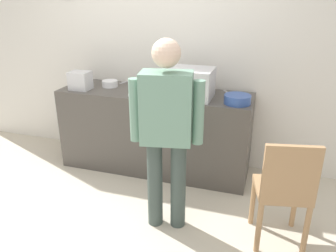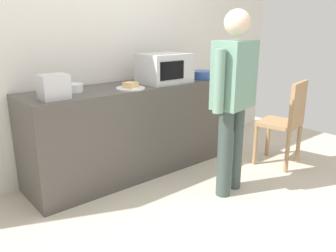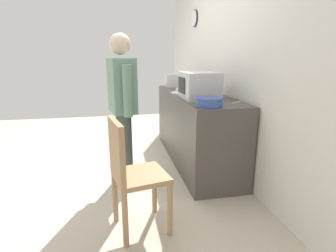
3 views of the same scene
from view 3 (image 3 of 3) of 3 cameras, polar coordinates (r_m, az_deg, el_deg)
The scene contains 12 objects.
ground_plane at distance 3.67m, azimuth -13.56°, elevation -7.96°, with size 6.00×6.00×0.00m, color beige.
back_wall at distance 3.67m, azimuth 11.58°, elevation 13.09°, with size 5.40×0.13×2.60m.
kitchen_counter at distance 3.59m, azimuth 5.76°, elevation -0.34°, with size 2.12×0.62×0.92m, color #4C4742.
microwave at distance 3.08m, azimuth 6.73°, elevation 8.69°, with size 0.50×0.39×0.30m.
sandwich_plate at distance 3.54m, azimuth 2.93°, elevation 7.40°, with size 0.27×0.27×0.07m.
salad_bowl at distance 4.04m, azimuth 4.38°, elevation 8.54°, with size 0.18×0.18×0.07m, color white.
cereal_bowl at distance 2.60m, azimuth 8.82°, elevation 5.13°, with size 0.26×0.26×0.09m, color #33519E.
toaster at distance 4.24m, azimuth 0.76°, elevation 9.74°, with size 0.22×0.18×0.20m, color silver.
fork_utensil at distance 4.04m, azimuth 7.75°, elevation 7.99°, with size 0.17×0.02×0.01m, color silver.
spoon_utensil at distance 2.86m, azimuth 14.36°, elevation 4.93°, with size 0.17×0.02×0.01m, color silver.
person_standing at distance 2.90m, azimuth -9.82°, elevation 5.75°, with size 0.58×0.31×1.62m.
wooden_chair at distance 2.11m, azimuth -7.99°, elevation -9.64°, with size 0.47×0.47×0.94m.
Camera 3 is at (3.39, 0.20, 1.39)m, focal length 28.25 mm.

